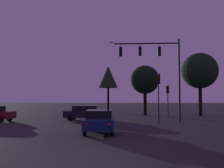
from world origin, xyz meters
The scene contains 9 objects.
ground_plane centered at (0.00, 24.50, 0.00)m, with size 168.00×168.00×0.00m, color #262326.
traffic_signal_mast_arm centered at (4.80, 15.05, 5.69)m, with size 6.83×0.40×7.95m.
traffic_light_corner_left centered at (6.82, 21.29, 2.69)m, with size 0.33×0.37×3.78m.
traffic_light_corner_right centered at (4.70, 13.89, 3.18)m, with size 0.37×0.39×4.49m.
car_nearside_lane centered at (-0.07, 7.67, 0.80)m, with size 2.10×4.36×1.52m.
car_crossing_left centered at (-2.28, 16.83, 0.80)m, with size 4.59×1.82×1.52m.
tree_behind_sign centered at (4.48, 25.34, 4.74)m, with size 3.87×3.87×6.71m.
tree_left_far centered at (-0.94, 32.99, 5.75)m, with size 3.20×3.20×7.60m.
tree_center_horizon centered at (11.36, 23.81, 5.77)m, with size 4.57×4.57×8.09m.
Camera 1 is at (1.51, -9.52, 2.34)m, focal length 41.34 mm.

